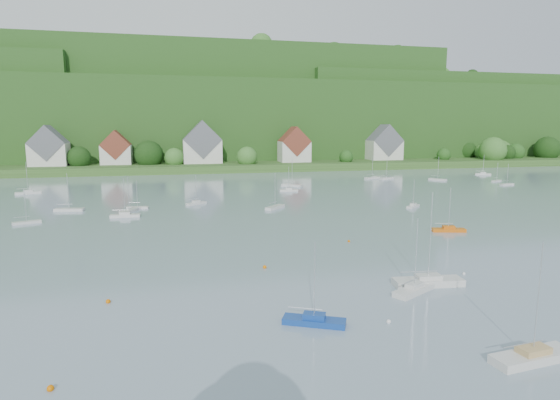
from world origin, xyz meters
name	(u,v)px	position (x,y,z in m)	size (l,w,h in m)	color
far_shore_strip	(190,165)	(0.00, 200.00, 1.50)	(600.00, 60.00, 3.00)	#2D4F1D
forested_ridge	(185,119)	(0.39, 268.57, 22.89)	(620.00, 181.22, 69.89)	#164215
village_building_0	(49,149)	(-55.00, 187.00, 9.51)	(14.00, 10.40, 16.00)	beige
village_building_1	(116,150)	(-30.00, 189.00, 8.75)	(12.00, 9.36, 14.00)	beige
village_building_2	(202,146)	(5.00, 188.00, 10.27)	(16.00, 11.44, 18.00)	beige
village_building_3	(294,147)	(45.00, 186.00, 9.43)	(13.00, 10.40, 15.50)	beige
village_building_4	(384,146)	(90.00, 190.00, 9.59)	(15.00, 10.40, 16.50)	beige
near_sailboat_1	(314,320)	(5.06, 26.92, 0.43)	(5.94, 3.99, 7.84)	navy
near_sailboat_2	(533,355)	(19.66, 16.57, 0.48)	(7.22, 2.73, 9.51)	silver
near_sailboat_3	(415,289)	(18.33, 32.39, 0.44)	(6.23, 4.54, 8.34)	silver
near_sailboat_4	(428,281)	(21.03, 34.15, 0.52)	(8.24, 3.08, 10.86)	silver
near_sailboat_5	(448,229)	(39.38, 58.44, 0.43)	(5.95, 3.01, 7.74)	#CD5C0E
mooring_buoy_0	(51,390)	(-15.98, 20.68, 0.00)	(0.50, 0.50, 0.50)	#D56400
mooring_buoy_1	(389,323)	(11.94, 25.66, 0.00)	(0.43, 0.43, 0.43)	silver
mooring_buoy_2	(349,242)	(19.68, 55.46, 0.00)	(0.41, 0.41, 0.41)	#D56400
mooring_buoy_3	(265,268)	(3.93, 44.87, 0.00)	(0.50, 0.50, 0.50)	#D56400
mooring_buoy_4	(464,275)	(27.47, 36.70, 0.00)	(0.40, 0.40, 0.40)	silver
mooring_buoy_5	(108,303)	(-14.24, 36.83, 0.00)	(0.50, 0.50, 0.50)	#D56400
far_sailboat_cluster	(267,191)	(18.12, 113.08, 0.37)	(189.05, 64.23, 8.77)	silver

